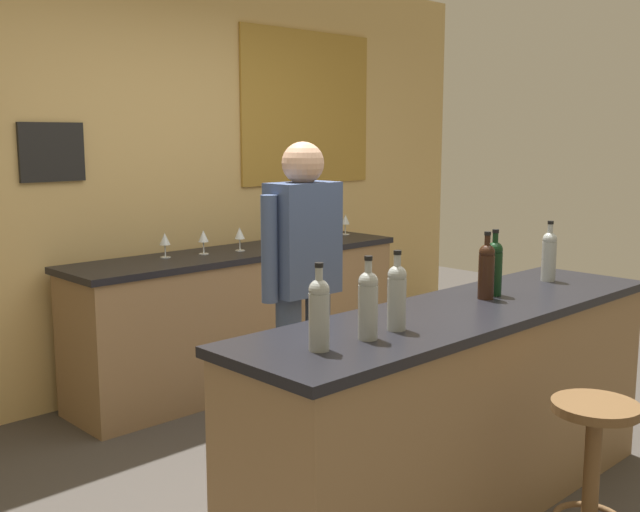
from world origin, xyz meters
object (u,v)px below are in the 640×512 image
at_px(wine_glass_d, 292,227).
at_px(wine_bottle_c, 397,295).
at_px(bar_stool, 593,459).
at_px(wine_glass_a, 165,240).
at_px(wine_bottle_e, 494,266).
at_px(wine_glass_b, 203,237).
at_px(wine_glass_c, 240,234).
at_px(bartender, 303,279).
at_px(wine_bottle_d, 486,269).
at_px(wine_bottle_b, 368,303).
at_px(wine_bottle_f, 549,254).
at_px(wine_bottle_a, 319,312).
at_px(wine_glass_e, 345,220).

bearing_deg(wine_glass_d, wine_bottle_c, -122.72).
distance_m(bar_stool, wine_glass_a, 2.83).
distance_m(bar_stool, wine_bottle_c, 0.95).
distance_m(wine_bottle_e, wine_glass_b, 2.04).
xyz_separation_m(wine_bottle_e, wine_glass_c, (0.06, 1.98, -0.05)).
bearing_deg(bartender, wine_bottle_d, -69.11).
bearing_deg(bartender, wine_bottle_e, -63.23).
height_order(wine_bottle_b, wine_bottle_d, same).
bearing_deg(wine_bottle_f, wine_glass_c, 102.35).
xyz_separation_m(wine_glass_a, wine_glass_b, (0.25, -0.05, 0.00)).
xyz_separation_m(wine_bottle_d, wine_bottle_f, (0.59, 0.02, 0.00)).
bearing_deg(wine_bottle_c, wine_bottle_b, -175.57).
xyz_separation_m(wine_bottle_a, wine_bottle_d, (1.11, 0.07, 0.00)).
xyz_separation_m(wine_glass_b, wine_glass_d, (0.76, 0.01, 0.00)).
bearing_deg(wine_glass_d, bartender, -129.57).
height_order(bartender, wine_bottle_a, bartender).
bearing_deg(wine_bottle_d, wine_bottle_a, -176.17).
height_order(wine_bottle_c, wine_bottle_d, same).
relative_size(wine_bottle_a, wine_bottle_e, 1.00).
relative_size(wine_bottle_d, wine_bottle_e, 1.00).
bearing_deg(wine_glass_e, bar_stool, -118.72).
bearing_deg(wine_bottle_e, wine_bottle_f, 0.11).
bearing_deg(wine_glass_e, wine_glass_a, 179.57).
xyz_separation_m(wine_bottle_b, wine_bottle_e, (0.98, 0.11, 0.00)).
relative_size(wine_bottle_b, wine_glass_e, 1.97).
height_order(bartender, wine_glass_b, bartender).
xyz_separation_m(bartender, wine_glass_a, (-0.02, 1.24, 0.07)).
bearing_deg(wine_bottle_f, wine_bottle_b, -175.53).
distance_m(wine_glass_a, wine_glass_b, 0.26).
bearing_deg(wine_bottle_c, wine_glass_b, 73.93).
distance_m(wine_glass_b, wine_glass_c, 0.26).
distance_m(bar_stool, wine_glass_b, 2.78).
bearing_deg(wine_glass_a, wine_bottle_c, -99.44).
bearing_deg(wine_glass_a, wine_bottle_d, -80.58).
xyz_separation_m(bar_stool, wine_glass_e, (1.52, 2.77, 0.55)).
bearing_deg(wine_bottle_b, wine_bottle_c, 4.43).
xyz_separation_m(wine_bottle_a, wine_bottle_f, (1.70, 0.10, 0.00)).
bearing_deg(wine_bottle_f, wine_bottle_c, -175.53).
bearing_deg(wine_glass_b, bartender, -100.93).
height_order(wine_bottle_d, wine_glass_b, wine_bottle_d).
height_order(bartender, wine_bottle_b, bartender).
relative_size(wine_bottle_d, wine_glass_b, 1.97).
relative_size(wine_bottle_c, wine_glass_d, 1.97).
height_order(wine_bottle_e, wine_glass_a, wine_bottle_e).
distance_m(wine_glass_b, wine_glass_e, 1.33).
xyz_separation_m(bartender, wine_bottle_b, (-0.56, -0.95, 0.12)).
distance_m(wine_bottle_b, wine_glass_b, 2.28).
bearing_deg(wine_glass_b, wine_glass_e, 1.82).
distance_m(bar_stool, wine_bottle_b, 1.03).
bearing_deg(wine_bottle_a, wine_bottle_b, -4.80).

